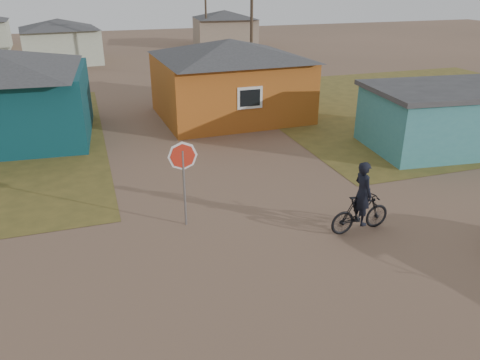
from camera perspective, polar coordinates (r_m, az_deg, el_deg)
name	(u,v)px	position (r m, az deg, el deg)	size (l,w,h in m)	color
ground	(302,271)	(11.84, 7.57, -10.95)	(120.00, 120.00, 0.00)	brown
grass_ne	(426,103)	(29.28, 21.74, 8.69)	(20.00, 18.00, 0.00)	brown
house_yellow	(230,77)	(24.20, -1.23, 12.39)	(7.72, 6.76, 3.90)	#AB561A
shed_turquoise	(444,117)	(21.34, 23.65, 7.00)	(6.71, 4.93, 2.60)	teal
house_pale_west	(60,41)	(42.99, -21.05, 15.58)	(7.04, 6.15, 3.60)	#B1B89E
house_beige_east	(225,28)	(51.04, -1.87, 18.06)	(6.95, 6.05, 3.60)	gray
utility_pole_near	(252,19)	(32.71, 1.43, 19.05)	(1.40, 0.20, 8.00)	#433528
utility_pole_far	(206,6)	(48.28, -4.21, 20.42)	(1.40, 0.20, 8.00)	#433528
stop_sign	(183,165)	(13.07, -6.95, 1.83)	(0.78, 0.37, 2.55)	gray
cyclist	(361,207)	(13.51, 14.54, -3.16)	(1.89, 0.69, 2.11)	black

